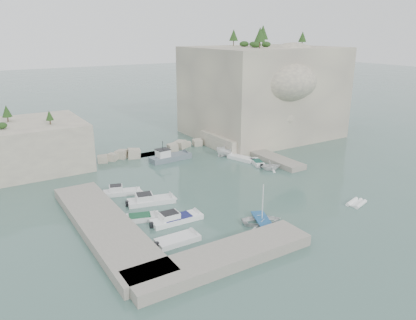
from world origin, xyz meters
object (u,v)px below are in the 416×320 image
inflatable_dinghy (356,204)px  tender_east_d (230,155)px  tender_east_c (241,160)px  work_boat (171,160)px  motorboat_c (140,220)px  motorboat_a (122,194)px  motorboat_b (152,203)px  rowboat (262,223)px  motorboat_d (177,222)px  tender_east_a (270,170)px  tender_east_b (257,164)px  motorboat_e (178,242)px

inflatable_dinghy → tender_east_d: (-1.40, 24.51, 0.00)m
tender_east_c → work_boat: bearing=42.5°
motorboat_c → tender_east_d: (22.36, 14.63, 0.00)m
motorboat_a → motorboat_b: bearing=-47.0°
motorboat_a → rowboat: size_ratio=1.19×
motorboat_d → rowboat: (7.69, -5.22, 0.00)m
motorboat_c → tender_east_a: tender_east_a is taller
inflatable_dinghy → work_boat: 29.61m
motorboat_a → tender_east_a: size_ratio=1.65×
motorboat_b → tender_east_d: 22.26m
motorboat_c → tender_east_c: size_ratio=0.92×
motorboat_c → tender_east_b: (23.30, 8.51, 0.00)m
inflatable_dinghy → motorboat_e: bearing=155.9°
motorboat_a → inflatable_dinghy: 29.04m
motorboat_b → tender_east_d: bearing=43.0°
motorboat_e → tender_east_c: 28.04m
motorboat_b → tender_east_a: (20.21, 1.72, 0.00)m
work_boat → tender_east_a: bearing=-52.9°
tender_east_c → work_boat: (-9.79, 5.88, 0.00)m
motorboat_b → work_boat: (9.71, 14.00, 0.00)m
tender_east_b → motorboat_e: bearing=143.3°
tender_east_b → rowboat: bearing=161.8°
motorboat_e → tender_east_d: bearing=45.2°
motorboat_b → tender_east_d: tender_east_d is taller
rowboat → tender_east_d: tender_east_d is taller
rowboat → inflatable_dinghy: size_ratio=1.53×
motorboat_e → inflatable_dinghy: motorboat_e is taller
inflatable_dinghy → work_boat: work_boat is taller
motorboat_a → work_boat: work_boat is taller
motorboat_d → tender_east_c: bearing=37.9°
inflatable_dinghy → tender_east_c: 21.64m
motorboat_c → rowboat: rowboat is taller
motorboat_a → tender_east_d: (21.41, 6.54, 0.00)m
motorboat_d → motorboat_e: size_ratio=1.33×
motorboat_c → motorboat_e: 6.67m
inflatable_dinghy → tender_east_c: tender_east_c is taller
motorboat_e → tender_east_a: bearing=28.5°
motorboat_e → rowboat: bearing=-6.7°
motorboat_b → inflatable_dinghy: size_ratio=2.19×
motorboat_d → work_boat: work_boat is taller
motorboat_a → tender_east_c: (21.58, 3.63, 0.00)m
motorboat_e → tender_east_b: (22.04, 15.06, 0.00)m
motorboat_d → tender_east_b: size_ratio=1.59×
inflatable_dinghy → tender_east_b: (-0.46, 18.39, 0.00)m
motorboat_e → work_boat: size_ratio=0.63×
inflatable_dinghy → motorboat_a: bearing=126.1°
motorboat_d → tender_east_c: size_ratio=1.24×
work_boat → tender_east_c: bearing=-34.4°
motorboat_b → inflatable_dinghy: (20.74, -13.48, 0.00)m
tender_east_a → tender_east_b: 3.19m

